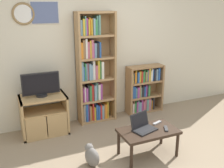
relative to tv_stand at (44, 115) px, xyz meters
name	(u,v)px	position (x,y,z in m)	size (l,w,h in m)	color
ground_plane	(148,165)	(1.10, -1.50, -0.33)	(18.00, 18.00, 0.00)	gray
wall_back	(98,49)	(1.09, 0.31, 0.98)	(6.99, 0.09, 2.60)	beige
tv_stand	(44,115)	(0.00, 0.00, 0.00)	(0.74, 0.48, 0.66)	tan
television	(41,85)	(-0.01, 0.01, 0.52)	(0.59, 0.18, 0.39)	black
bookshelf_tall	(93,71)	(0.93, 0.15, 0.61)	(0.68, 0.26, 1.98)	tan
bookshelf_short	(143,89)	(1.97, 0.15, 0.14)	(0.74, 0.26, 0.95)	#9E754C
coffee_table	(148,133)	(1.22, -1.28, 0.02)	(0.82, 0.47, 0.40)	#332319
laptop	(143,126)	(1.15, -1.23, 0.13)	(0.38, 0.33, 0.23)	#232326
remote_near_laptop	(166,129)	(1.46, -1.36, 0.08)	(0.11, 0.16, 0.02)	#38383A
remote_far_from_laptop	(157,123)	(1.45, -1.15, 0.08)	(0.17, 0.09, 0.02)	#99999E
cat	(92,156)	(0.40, -1.19, -0.19)	(0.27, 0.42, 0.31)	slate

